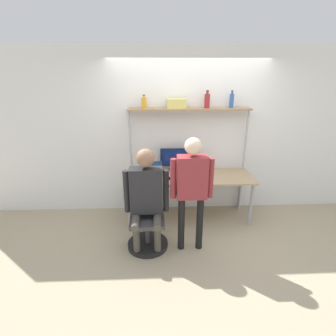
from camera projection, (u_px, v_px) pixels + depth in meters
The scene contains 14 objects.
ground_plane at pixel (191, 229), 4.08m from camera, with size 12.00×12.00×0.00m, color tan.
wall_back at pixel (188, 133), 4.31m from camera, with size 8.00×0.06×2.70m.
desk at pixel (189, 180), 4.20m from camera, with size 2.00×0.69×0.74m.
shelf_unit at pixel (189, 125), 4.11m from camera, with size 1.90×0.24×1.78m.
monitor at pixel (179, 158), 4.30m from camera, with size 0.62×0.16×0.40m.
laptop at pixel (152, 174), 4.07m from camera, with size 0.31×0.25×0.25m.
cell_phone at pixel (169, 179), 4.05m from camera, with size 0.07×0.15×0.01m.
office_chair at pixel (147, 228), 3.63m from camera, with size 0.56×0.56×0.90m.
person_seated at pixel (146, 193), 3.39m from camera, with size 0.59×0.48×1.41m.
person_standing at pixel (192, 182), 3.31m from camera, with size 0.55×0.21×1.57m.
bottle_red at pixel (207, 101), 3.99m from camera, with size 0.08×0.08×0.26m.
bottle_amber at pixel (144, 103), 3.96m from camera, with size 0.08×0.08×0.20m.
bottle_blue at pixel (232, 101), 4.01m from camera, with size 0.07×0.07×0.26m.
storage_box at pixel (177, 103), 3.99m from camera, with size 0.28×0.16×0.14m.
Camera 1 is at (-0.50, -3.49, 2.30)m, focal length 28.00 mm.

